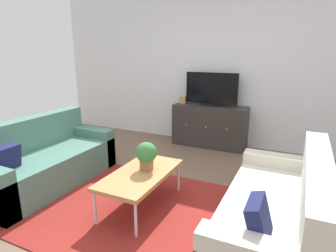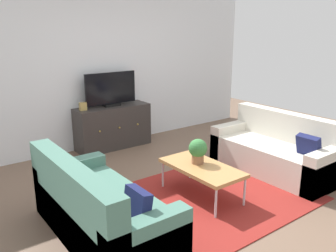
# 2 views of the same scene
# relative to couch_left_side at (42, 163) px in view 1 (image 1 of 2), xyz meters

# --- Properties ---
(ground_plane) EXTENTS (10.00, 10.00, 0.00)m
(ground_plane) POSITION_rel_couch_left_side_xyz_m (1.43, 0.10, -0.28)
(ground_plane) COLOR brown
(wall_back) EXTENTS (6.40, 0.12, 2.70)m
(wall_back) POSITION_rel_couch_left_side_xyz_m (1.43, 2.65, 1.07)
(wall_back) COLOR white
(wall_back) RESTS_ON ground_plane
(area_rug) EXTENTS (2.50, 1.90, 0.01)m
(area_rug) POSITION_rel_couch_left_side_xyz_m (1.43, -0.05, -0.28)
(area_rug) COLOR maroon
(area_rug) RESTS_ON ground_plane
(couch_left_side) EXTENTS (0.81, 1.78, 0.84)m
(couch_left_side) POSITION_rel_couch_left_side_xyz_m (0.00, 0.00, 0.00)
(couch_left_side) COLOR #4C7A6B
(couch_left_side) RESTS_ON ground_plane
(couch_right_side) EXTENTS (0.81, 1.78, 0.84)m
(couch_right_side) POSITION_rel_couch_left_side_xyz_m (2.87, 0.00, 0.00)
(couch_right_side) COLOR beige
(couch_right_side) RESTS_ON ground_plane
(coffee_table) EXTENTS (0.54, 1.06, 0.40)m
(coffee_table) POSITION_rel_couch_left_side_xyz_m (1.44, 0.05, 0.09)
(coffee_table) COLOR #B7844C
(coffee_table) RESTS_ON ground_plane
(potted_plant) EXTENTS (0.23, 0.23, 0.31)m
(potted_plant) POSITION_rel_couch_left_side_xyz_m (1.45, 0.15, 0.29)
(potted_plant) COLOR #936042
(potted_plant) RESTS_ON coffee_table
(tv_console) EXTENTS (1.29, 0.47, 0.73)m
(tv_console) POSITION_rel_couch_left_side_xyz_m (1.48, 2.37, 0.08)
(tv_console) COLOR #332D2B
(tv_console) RESTS_ON ground_plane
(flat_screen_tv) EXTENTS (0.92, 0.16, 0.57)m
(flat_screen_tv) POSITION_rel_couch_left_side_xyz_m (1.48, 2.39, 0.73)
(flat_screen_tv) COLOR black
(flat_screen_tv) RESTS_ON tv_console
(mantel_clock) EXTENTS (0.11, 0.07, 0.13)m
(mantel_clock) POSITION_rel_couch_left_side_xyz_m (0.95, 2.37, 0.51)
(mantel_clock) COLOR tan
(mantel_clock) RESTS_ON tv_console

